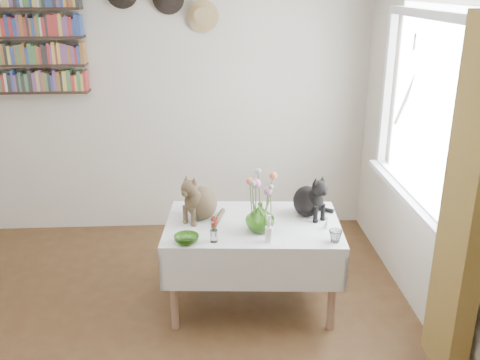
{
  "coord_description": "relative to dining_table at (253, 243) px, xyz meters",
  "views": [
    {
      "loc": [
        0.49,
        -2.76,
        2.32
      ],
      "look_at": [
        0.69,
        0.68,
        1.05
      ],
      "focal_mm": 40.0,
      "sensor_mm": 36.0,
      "label": 1
    }
  ],
  "objects": [
    {
      "name": "flower_vase",
      "position": [
        0.04,
        -0.14,
        0.27
      ],
      "size": [
        0.25,
        0.25,
        0.21
      ],
      "primitive_type": "imported",
      "rotation": [
        0.0,
        0.0,
        0.27
      ],
      "color": "#74BC44",
      "rests_on": "dining_table"
    },
    {
      "name": "tabby_cat",
      "position": [
        -0.37,
        0.12,
        0.35
      ],
      "size": [
        0.39,
        0.4,
        0.37
      ],
      "primitive_type": null,
      "rotation": [
        0.0,
        0.0,
        -0.69
      ],
      "color": "brown",
      "rests_on": "dining_table"
    },
    {
      "name": "black_cat",
      "position": [
        0.42,
        0.12,
        0.34
      ],
      "size": [
        0.35,
        0.37,
        0.34
      ],
      "primitive_type": null,
      "rotation": [
        0.0,
        0.0,
        0.56
      ],
      "color": "black",
      "rests_on": "dining_table"
    },
    {
      "name": "bookshelf_unit",
      "position": [
        -1.89,
        1.38,
        1.33
      ],
      "size": [
        1.0,
        0.16,
        0.91
      ],
      "color": "#302016",
      "rests_on": "room"
    },
    {
      "name": "dining_table",
      "position": [
        0.0,
        0.0,
        0.0
      ],
      "size": [
        1.32,
        0.9,
        0.68
      ],
      "color": "white",
      "rests_on": "room"
    },
    {
      "name": "berry_jar",
      "position": [
        -0.29,
        -0.29,
        0.26
      ],
      "size": [
        0.05,
        0.05,
        0.21
      ],
      "color": "white",
      "rests_on": "dining_table"
    },
    {
      "name": "candlestick",
      "position": [
        0.08,
        -0.31,
        0.23
      ],
      "size": [
        0.05,
        0.05,
        0.19
      ],
      "color": "white",
      "rests_on": "dining_table"
    },
    {
      "name": "wall_hats",
      "position": [
        -0.68,
        1.41,
        1.66
      ],
      "size": [
        0.98,
        0.09,
        0.48
      ],
      "color": "black",
      "rests_on": "room"
    },
    {
      "name": "green_bowl",
      "position": [
        -0.47,
        -0.29,
        0.19
      ],
      "size": [
        0.19,
        0.19,
        0.05
      ],
      "primitive_type": "imported",
      "rotation": [
        0.0,
        0.0,
        -0.11
      ],
      "color": "#74BC44",
      "rests_on": "dining_table"
    },
    {
      "name": "flower_bouquet",
      "position": [
        0.04,
        -0.13,
        0.51
      ],
      "size": [
        0.17,
        0.13,
        0.39
      ],
      "color": "#4C7233",
      "rests_on": "flower_vase"
    },
    {
      "name": "window",
      "position": [
        1.17,
        0.02,
        0.88
      ],
      "size": [
        0.12,
        1.52,
        1.32
      ],
      "color": "white",
      "rests_on": "room"
    },
    {
      "name": "room",
      "position": [
        -0.79,
        -0.78,
        0.74
      ],
      "size": [
        4.08,
        4.58,
        2.58
      ],
      "color": "brown",
      "rests_on": "ground"
    },
    {
      "name": "curtain",
      "position": [
        1.11,
        -0.9,
        0.64
      ],
      "size": [
        0.12,
        0.38,
        2.1
      ],
      "primitive_type": "cube",
      "color": "brown",
      "rests_on": "room"
    },
    {
      "name": "porcelain_figurine",
      "position": [
        0.52,
        -0.12,
        0.21
      ],
      "size": [
        0.05,
        0.05,
        0.09
      ],
      "color": "white",
      "rests_on": "dining_table"
    },
    {
      "name": "drinking_glass",
      "position": [
        0.53,
        -0.34,
        0.21
      ],
      "size": [
        0.11,
        0.11,
        0.08
      ],
      "primitive_type": "imported",
      "rotation": [
        0.0,
        0.0,
        0.23
      ],
      "color": "white",
      "rests_on": "dining_table"
    }
  ]
}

